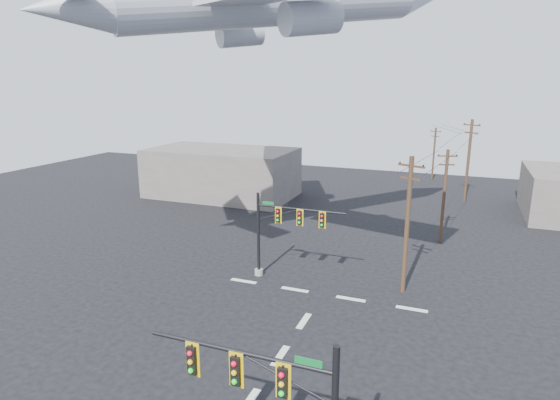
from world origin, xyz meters
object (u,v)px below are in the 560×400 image
at_px(utility_pole_a, 407,223).
at_px(utility_pole_d, 434,153).
at_px(utility_pole_b, 444,195).
at_px(utility_pole_c, 468,159).
at_px(signal_mast_far, 279,232).
at_px(airliner, 274,1).

xyz_separation_m(utility_pole_a, utility_pole_d, (-0.72, 40.67, -0.97)).
bearing_deg(utility_pole_b, utility_pole_a, -115.86).
height_order(utility_pole_c, utility_pole_d, utility_pole_c).
distance_m(utility_pole_a, utility_pole_c, 28.72).
relative_size(signal_mast_far, utility_pole_c, 0.69).
relative_size(utility_pole_a, airliner, 0.35).
height_order(utility_pole_b, utility_pole_d, utility_pole_b).
relative_size(utility_pole_b, utility_pole_d, 1.10).
bearing_deg(utility_pole_b, utility_pole_d, 78.37).
bearing_deg(signal_mast_far, utility_pole_a, 6.60).
height_order(utility_pole_a, utility_pole_c, utility_pole_c).
relative_size(signal_mast_far, airliner, 0.25).
relative_size(signal_mast_far, utility_pole_b, 0.81).
distance_m(utility_pole_a, utility_pole_d, 40.69).
distance_m(signal_mast_far, utility_pole_b, 16.83).
xyz_separation_m(utility_pole_c, airliner, (-13.81, -27.63, 14.39)).
xyz_separation_m(utility_pole_b, utility_pole_d, (-2.61, 28.78, -0.42)).
distance_m(signal_mast_far, airliner, 16.07).
distance_m(utility_pole_b, utility_pole_c, 16.70).
xyz_separation_m(signal_mast_far, airliner, (-1.07, 1.85, 15.93)).
relative_size(utility_pole_b, airliner, 0.31).
distance_m(utility_pole_a, airliner, 17.67).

